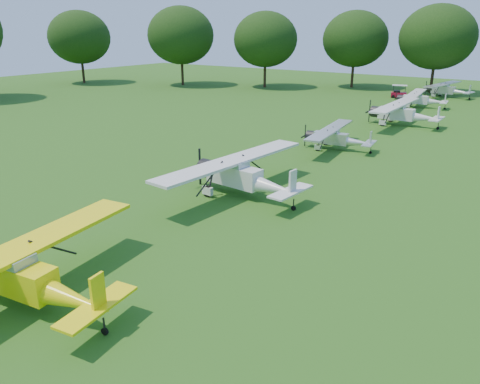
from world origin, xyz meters
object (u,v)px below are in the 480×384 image
object	(u,v)px
aircraft_4	(336,137)
aircraft_7	(447,89)
golf_cart	(399,94)
aircraft_2	(24,275)
aircraft_3	(241,174)
aircraft_5	(402,112)
aircraft_6	(420,98)

from	to	relation	value
aircraft_4	aircraft_7	distance (m)	37.19
aircraft_7	golf_cart	distance (m)	6.97
aircraft_2	aircraft_4	world-z (taller)	aircraft_2
aircraft_2	aircraft_3	world-z (taller)	aircraft_3
aircraft_2	aircraft_7	bearing A→B (deg)	81.77
aircraft_5	aircraft_7	world-z (taller)	aircraft_5
golf_cart	aircraft_2	bearing A→B (deg)	-100.96
aircraft_2	golf_cart	bearing A→B (deg)	86.94
aircraft_2	aircraft_5	distance (m)	41.02
aircraft_6	golf_cart	xyz separation A→B (m)	(-4.74, 7.19, -0.54)
aircraft_5	aircraft_7	size ratio (longest dim) A/B	1.11
aircraft_3	aircraft_4	size ratio (longest dim) A/B	1.28
aircraft_2	aircraft_4	xyz separation A→B (m)	(-0.29, 27.84, -0.25)
aircraft_2	aircraft_6	bearing A→B (deg)	82.53
aircraft_2	aircraft_6	xyz separation A→B (m)	(-0.35, 53.63, -0.18)
aircraft_5	golf_cart	world-z (taller)	aircraft_5
aircraft_3	golf_cart	bearing A→B (deg)	100.76
aircraft_3	aircraft_6	size ratio (longest dim) A/B	1.22
aircraft_5	golf_cart	bearing A→B (deg)	107.24
aircraft_2	aircraft_3	size ratio (longest dim) A/B	0.96
aircraft_7	aircraft_2	bearing A→B (deg)	-81.35
golf_cart	aircraft_7	bearing A→B (deg)	21.51
aircraft_4	golf_cart	distance (m)	33.33
aircraft_5	aircraft_6	bearing A→B (deg)	96.57
aircraft_4	aircraft_3	bearing A→B (deg)	-97.23
aircraft_2	aircraft_7	distance (m)	65.03
aircraft_3	aircraft_5	size ratio (longest dim) A/B	1.03
aircraft_3	aircraft_4	bearing A→B (deg)	94.68
aircraft_4	aircraft_6	size ratio (longest dim) A/B	0.95
aircraft_4	golf_cart	xyz separation A→B (m)	(-4.80, 32.98, -0.48)
aircraft_3	aircraft_7	size ratio (longest dim) A/B	1.14
aircraft_5	aircraft_2	bearing A→B (deg)	-91.88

